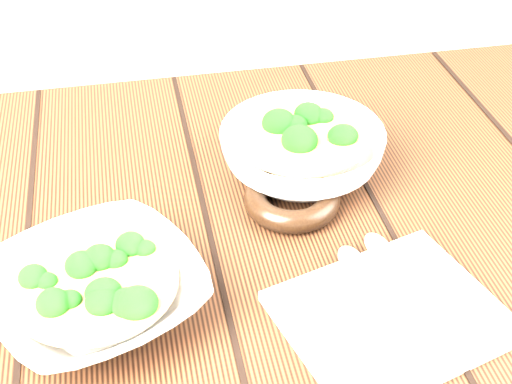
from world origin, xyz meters
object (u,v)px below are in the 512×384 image
at_px(table, 234,322).
at_px(soup_bowl_front, 96,290).
at_px(soup_bowl_back, 302,151).
at_px(napkin, 391,316).
at_px(trivet, 292,199).

bearing_deg(table, soup_bowl_front, -156.04).
xyz_separation_m(table, soup_bowl_back, (0.11, 0.12, 0.15)).
height_order(soup_bowl_back, napkin, soup_bowl_back).
bearing_deg(trivet, soup_bowl_front, -152.14).
xyz_separation_m(table, trivet, (0.08, 0.05, 0.13)).
bearing_deg(soup_bowl_back, napkin, -84.14).
xyz_separation_m(table, soup_bowl_front, (-0.14, -0.06, 0.15)).
bearing_deg(trivet, table, -145.79).
distance_m(table, soup_bowl_back, 0.22).
relative_size(trivet, napkin, 0.55).
relative_size(soup_bowl_back, trivet, 2.35).
xyz_separation_m(trivet, napkin, (0.05, -0.19, -0.01)).
bearing_deg(napkin, table, 118.90).
height_order(soup_bowl_front, trivet, soup_bowl_front).
bearing_deg(trivet, napkin, -74.14).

